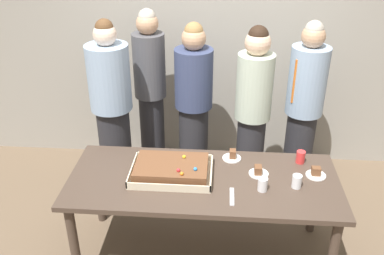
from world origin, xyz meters
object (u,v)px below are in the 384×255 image
person_serving_front (304,108)px  person_left_edge_reaching (112,111)px  drink_cup_far_end (263,184)px  person_striped_tie_right (151,94)px  cake_server_utensil (232,197)px  person_green_shirt_behind (194,106)px  drink_cup_nearest (301,157)px  party_table (203,187)px  plated_slice_near_left (232,156)px  drink_cup_middle (297,181)px  person_far_right_suit (252,115)px  plated_slice_near_right (258,172)px  sheet_cake (172,169)px  plated_slice_far_left (316,173)px

person_serving_front → person_left_edge_reaching: person_left_edge_reaching is taller
drink_cup_far_end → person_striped_tie_right: bearing=128.9°
cake_server_utensil → person_green_shirt_behind: person_green_shirt_behind is taller
drink_cup_nearest → person_striped_tie_right: (-1.33, 0.85, 0.13)m
drink_cup_nearest → drink_cup_far_end: size_ratio=1.00×
person_serving_front → cake_server_utensil: bearing=20.5°
person_striped_tie_right → drink_cup_nearest: bearing=40.7°
party_table → drink_cup_far_end: bearing=-14.5°
plated_slice_near_left → drink_cup_far_end: bearing=-62.6°
drink_cup_middle → drink_cup_far_end: 0.25m
person_far_right_suit → person_serving_front: bearing=155.1°
party_table → person_serving_front: 1.34m
cake_server_utensil → person_left_edge_reaching: size_ratio=0.12×
plated_slice_near_right → drink_cup_far_end: 0.20m
person_green_shirt_behind → person_left_edge_reaching: size_ratio=0.96×
drink_cup_nearest → person_serving_front: 0.72m
person_left_edge_reaching → party_table: bearing=8.1°
drink_cup_middle → person_green_shirt_behind: size_ratio=0.06×
drink_cup_far_end → party_table: bearing=165.5°
sheet_cake → person_green_shirt_behind: 0.98m
party_table → person_green_shirt_behind: bearing=98.3°
plated_slice_far_left → drink_cup_nearest: (-0.09, 0.18, 0.03)m
plated_slice_far_left → person_far_right_suit: (-0.45, 0.67, 0.14)m
drink_cup_far_end → person_serving_front: bearing=67.9°
drink_cup_nearest → drink_cup_far_end: bearing=-129.5°
plated_slice_near_right → person_far_right_suit: size_ratio=0.09×
plated_slice_near_left → drink_cup_nearest: (0.54, -0.02, 0.03)m
sheet_cake → drink_cup_middle: bearing=-5.5°
plated_slice_near_right → person_green_shirt_behind: (-0.56, 0.91, 0.10)m
plated_slice_near_left → plated_slice_far_left: size_ratio=1.00×
person_left_edge_reaching → drink_cup_middle: bearing=21.6°
drink_cup_nearest → person_far_right_suit: person_far_right_suit is taller
drink_cup_middle → person_striped_tie_right: bearing=136.5°
person_left_edge_reaching → plated_slice_near_right: bearing=21.7°
drink_cup_far_end → plated_slice_far_left: bearing=27.1°
plated_slice_near_right → person_serving_front: bearing=62.8°
person_striped_tie_right → person_far_right_suit: 1.03m
party_table → sheet_cake: (-0.24, 0.03, 0.13)m
person_green_shirt_behind → person_left_edge_reaching: (-0.72, -0.23, 0.03)m
plated_slice_near_left → drink_cup_middle: (0.46, -0.35, 0.03)m
cake_server_utensil → person_left_edge_reaching: person_left_edge_reaching is taller
cake_server_utensil → person_far_right_suit: (0.18, 0.98, 0.16)m
drink_cup_far_end → person_green_shirt_behind: bearing=117.3°
drink_cup_far_end → cake_server_utensil: drink_cup_far_end is taller
drink_cup_far_end → person_serving_front: 1.19m
plated_slice_near_left → plated_slice_far_left: bearing=-17.4°
person_green_shirt_behind → person_left_edge_reaching: 0.76m
plated_slice_near_left → person_far_right_suit: person_far_right_suit is taller
cake_server_utensil → person_green_shirt_behind: 1.27m
person_striped_tie_right → person_green_shirt_behind: bearing=56.7°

